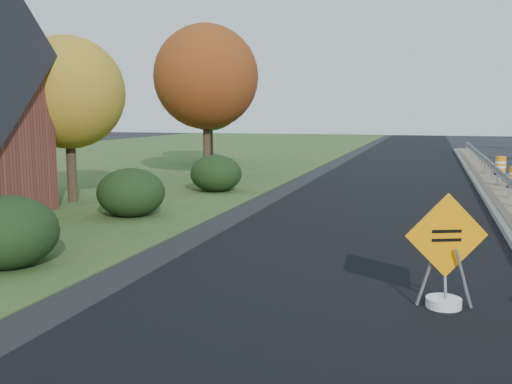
# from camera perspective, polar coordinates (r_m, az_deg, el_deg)

# --- Properties ---
(grass_verge_near) EXTENTS (30.00, 120.00, 0.03)m
(grass_verge_near) POSITION_cam_1_polar(r_m,az_deg,el_deg) (33.37, -22.72, 1.84)
(grass_verge_near) COLOR #2F4D21
(grass_verge_near) RESTS_ON ground
(milled_overlay) EXTENTS (7.20, 120.00, 0.01)m
(milled_overlay) POSITION_cam_1_polar(r_m,az_deg,el_deg) (25.76, 13.15, 0.61)
(milled_overlay) COLOR black
(milled_overlay) RESTS_ON ground
(median) EXTENTS (1.60, 55.00, 0.23)m
(median) POSITION_cam_1_polar(r_m,az_deg,el_deg) (23.86, 23.42, -0.15)
(median) COLOR gray
(median) RESTS_ON ground
(guardrail) EXTENTS (0.10, 46.15, 0.72)m
(guardrail) POSITION_cam_1_polar(r_m,az_deg,el_deg) (24.78, 23.25, 1.57)
(guardrail) COLOR silver
(guardrail) RESTS_ON median
(hedge_south) EXTENTS (2.09, 2.09, 1.52)m
(hedge_south) POSITION_cam_1_polar(r_m,az_deg,el_deg) (12.84, -23.64, -3.66)
(hedge_south) COLOR black
(hedge_south) RESTS_ON ground
(hedge_mid) EXTENTS (2.09, 2.09, 1.52)m
(hedge_mid) POSITION_cam_1_polar(r_m,az_deg,el_deg) (17.98, -12.39, -0.03)
(hedge_mid) COLOR black
(hedge_mid) RESTS_ON ground
(hedge_north) EXTENTS (2.09, 2.09, 1.52)m
(hedge_north) POSITION_cam_1_polar(r_m,az_deg,el_deg) (23.17, -4.02, 1.88)
(hedge_north) COLOR black
(hedge_north) RESTS_ON ground
(tree_near_yellow) EXTENTS (3.96, 3.96, 5.88)m
(tree_near_yellow) POSITION_cam_1_polar(r_m,az_deg,el_deg) (21.40, -18.27, 9.39)
(tree_near_yellow) COLOR #473523
(tree_near_yellow) RESTS_ON ground
(tree_near_red) EXTENTS (4.95, 4.95, 7.35)m
(tree_near_red) POSITION_cam_1_polar(r_m,az_deg,el_deg) (27.55, -5.02, 11.37)
(tree_near_red) COLOR #473523
(tree_near_red) RESTS_ON ground
(tree_near_back) EXTENTS (4.29, 4.29, 6.37)m
(tree_near_back) POSITION_cam_1_polar(r_m,az_deg,el_deg) (36.06, -4.66, 9.51)
(tree_near_back) COLOR #473523
(tree_near_back) RESTS_ON ground
(caution_sign) EXTENTS (1.30, 0.58, 1.91)m
(caution_sign) POSITION_cam_1_polar(r_m,az_deg,el_deg) (9.94, 18.35, -8.28)
(caution_sign) COLOR white
(caution_sign) RESTS_ON ground
(barrel_median_far) EXTENTS (0.60, 0.60, 0.88)m
(barrel_median_far) POSITION_cam_1_polar(r_m,az_deg,el_deg) (29.87, 23.27, 2.40)
(barrel_median_far) COLOR black
(barrel_median_far) RESTS_ON median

